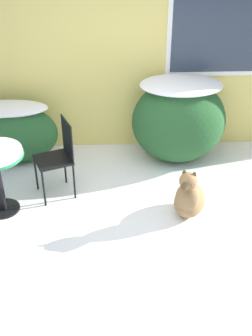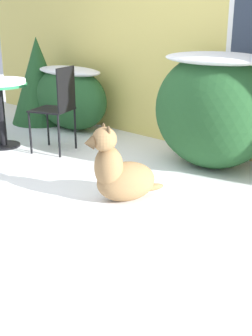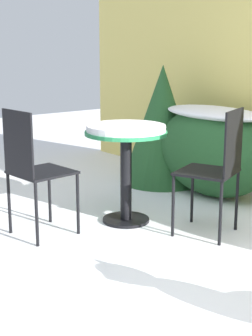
# 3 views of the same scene
# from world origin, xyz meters

# --- Properties ---
(ground_plane) EXTENTS (16.00, 16.00, 0.00)m
(ground_plane) POSITION_xyz_m (0.00, 0.00, 0.00)
(ground_plane) COLOR white
(shrub_left) EXTENTS (1.33, 0.63, 0.87)m
(shrub_left) POSITION_xyz_m (-1.55, 1.73, 0.47)
(shrub_left) COLOR #235128
(shrub_left) RESTS_ON ground_plane
(evergreen_bush) EXTENTS (0.85, 0.85, 1.24)m
(evergreen_bush) POSITION_xyz_m (-2.24, 1.71, 0.62)
(evergreen_bush) COLOR #235128
(evergreen_bush) RESTS_ON ground_plane
(patio_table) EXTENTS (0.67, 0.67, 0.81)m
(patio_table) POSITION_xyz_m (-1.46, 0.60, 0.65)
(patio_table) COLOR black
(patio_table) RESTS_ON ground_plane
(patio_chair_near_table) EXTENTS (0.54, 0.54, 0.98)m
(patio_chair_near_table) POSITION_xyz_m (-0.79, 0.94, 0.55)
(patio_chair_near_table) COLOR black
(patio_chair_near_table) RESTS_ON ground_plane
(patio_chair_far_side) EXTENTS (0.45, 0.45, 0.98)m
(patio_chair_far_side) POSITION_xyz_m (-1.63, -0.15, 0.55)
(patio_chair_far_side) COLOR black
(patio_chair_far_side) RESTS_ON ground_plane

